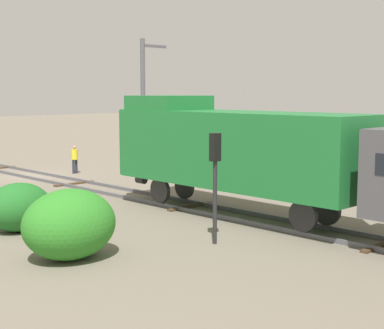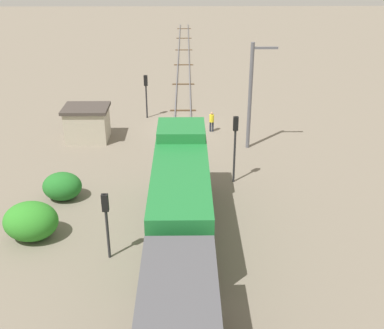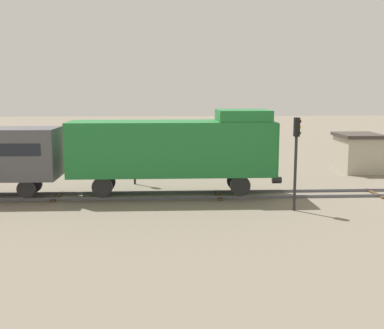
{
  "view_description": "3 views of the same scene",
  "coord_description": "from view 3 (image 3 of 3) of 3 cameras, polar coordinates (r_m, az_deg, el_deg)",
  "views": [
    {
      "loc": [
        17.21,
        31.02,
        4.93
      ],
      "look_at": [
        -1.45,
        11.96,
        1.61
      ],
      "focal_mm": 55.0,
      "sensor_mm": 36.0,
      "label": 1
    },
    {
      "loc": [
        -0.3,
        38.18,
        14.62
      ],
      "look_at": [
        -0.63,
        12.16,
        2.31
      ],
      "focal_mm": 45.0,
      "sensor_mm": 36.0,
      "label": 2
    },
    {
      "loc": [
        -26.0,
        16.08,
        5.87
      ],
      "look_at": [
        1.09,
        14.74,
        1.61
      ],
      "focal_mm": 45.0,
      "sensor_mm": 36.0,
      "label": 3
    }
  ],
  "objects": [
    {
      "name": "traffic_signal_mid",
      "position": [
        23.58,
        12.26,
        2.07
      ],
      "size": [
        0.32,
        0.34,
        4.53
      ],
      "color": "#262628",
      "rests_on": "ground"
    },
    {
      "name": "locomotive",
      "position": [
        26.19,
        -1.95,
        2.13
      ],
      "size": [
        2.9,
        11.6,
        4.6
      ],
      "color": "#1E7233",
      "rests_on": "railway_track"
    },
    {
      "name": "relay_hut",
      "position": [
        36.42,
        19.06,
        1.37
      ],
      "size": [
        3.5,
        2.9,
        2.74
      ],
      "color": "#B2A893",
      "rests_on": "ground"
    },
    {
      "name": "bush_near",
      "position": [
        34.29,
        -3.36,
        0.83
      ],
      "size": [
        2.89,
        2.36,
        2.1
      ],
      "primitive_type": "ellipsoid",
      "color": "#2E8326",
      "rests_on": "ground"
    },
    {
      "name": "traffic_signal_far",
      "position": [
        29.86,
        -6.84,
        2.44
      ],
      "size": [
        0.32,
        0.34,
        3.61
      ],
      "color": "#262628",
      "rests_on": "ground"
    },
    {
      "name": "bush_mid",
      "position": [
        33.91,
        3.89,
        0.42
      ],
      "size": [
        2.38,
        1.95,
        1.73
      ],
      "primitive_type": "ellipsoid",
      "color": "#226B26",
      "rests_on": "ground"
    }
  ]
}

